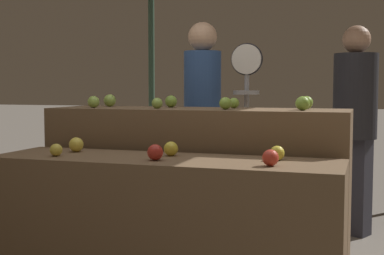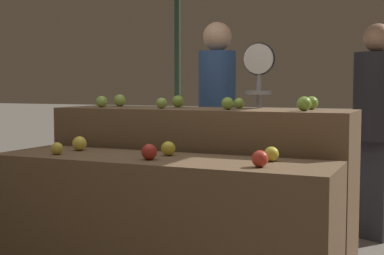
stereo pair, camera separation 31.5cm
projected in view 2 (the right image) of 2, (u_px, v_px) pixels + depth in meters
display_counter_front at (159, 236)px, 3.01m from camera, size 1.96×0.55×0.89m
display_counter_back at (201, 194)px, 3.54m from camera, size 1.96×0.55×1.14m
apple_front_0 at (57, 148)px, 3.11m from camera, size 0.07×0.07×0.07m
apple_front_1 at (149, 152)px, 2.88m from camera, size 0.09×0.09×0.09m
apple_front_2 at (260, 159)px, 2.62m from camera, size 0.08×0.08×0.08m
apple_front_3 at (80, 143)px, 3.31m from camera, size 0.09×0.09×0.09m
apple_front_4 at (168, 148)px, 3.06m from camera, size 0.08×0.08×0.08m
apple_front_5 at (271, 154)px, 2.82m from camera, size 0.08×0.08×0.08m
apple_back_0 at (102, 102)px, 3.68m from camera, size 0.08×0.08×0.08m
apple_back_1 at (162, 103)px, 3.49m from camera, size 0.07×0.07×0.07m
apple_back_2 at (228, 103)px, 3.31m from camera, size 0.08×0.08×0.08m
apple_back_3 at (304, 104)px, 3.12m from camera, size 0.09×0.09×0.09m
apple_back_4 at (120, 100)px, 3.88m from camera, size 0.09×0.09×0.09m
apple_back_5 at (178, 101)px, 3.68m from camera, size 0.08×0.08×0.08m
apple_back_6 at (239, 103)px, 3.50m from camera, size 0.07×0.07×0.07m
apple_back_7 at (311, 103)px, 3.32m from camera, size 0.08×0.08×0.08m
produce_scale at (258, 103)px, 4.06m from camera, size 0.25×0.20×1.62m
person_vendor_at_scale at (217, 112)px, 4.42m from camera, size 0.32×0.32×1.81m
person_customer_left at (376, 115)px, 4.45m from camera, size 0.50×0.50×1.81m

